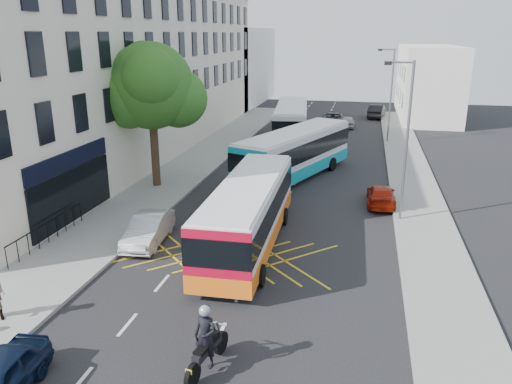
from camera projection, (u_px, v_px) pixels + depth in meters
The scene contains 19 objects.
ground at pixel (219, 336), 16.15m from camera, with size 120.00×120.00×0.00m, color black.
pavement_left at pixel (157, 186), 31.82m from camera, with size 5.00×70.00×0.15m, color gray.
pavement_right at pixel (418, 203), 28.57m from camera, with size 3.00×70.00×0.15m, color gray.
terrace_main at pixel (135, 67), 39.73m from camera, with size 8.30×45.00×13.50m.
terrace_far at pixel (233, 66), 68.66m from camera, with size 8.00×20.00×10.00m, color silver.
building_right at pixel (427, 82), 57.37m from camera, with size 6.00×18.00×8.00m, color silver.
street_tree at pixel (150, 87), 29.89m from camera, with size 6.30×5.70×8.80m.
lamp_near at pixel (405, 134), 24.66m from camera, with size 1.45×0.15×8.00m.
lamp_far at pixel (390, 90), 43.27m from camera, with size 1.45×0.15×8.00m.
railings at pixel (48, 231), 22.84m from camera, with size 0.08×5.60×1.14m, color black, non-canonical shape.
bus_near at pixel (248, 213), 22.52m from camera, with size 2.93×11.00×3.08m.
bus_mid at pixel (295, 153), 33.27m from camera, with size 6.59×11.74×3.25m.
bus_far at pixel (291, 122), 44.93m from camera, with size 4.04×11.99×3.31m.
motorbike at pixel (206, 340), 14.27m from camera, with size 0.86×2.37×2.13m.
parked_car_silver at pixel (149, 229), 23.19m from camera, with size 1.42×4.08×1.34m, color #B6B8BE.
red_hatchback at pixel (381, 195), 28.41m from camera, with size 1.56×3.85×1.12m, color #A71907.
distant_car_grey at pixel (333, 119), 52.70m from camera, with size 2.19×4.75×1.32m, color #3C4043.
distant_car_silver at pixel (348, 122), 51.68m from camera, with size 1.41×3.50×1.19m, color #A9AAB0.
distant_car_dark at pixel (377, 111), 57.57m from camera, with size 1.61×4.61×1.52m, color black.
Camera 1 is at (4.16, -13.38, 9.38)m, focal length 35.00 mm.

